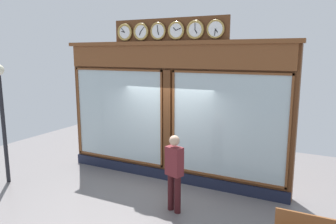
{
  "coord_description": "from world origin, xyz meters",
  "views": [
    {
      "loc": [
        -3.7,
        7.27,
        3.36
      ],
      "look_at": [
        0.0,
        0.0,
        1.87
      ],
      "focal_mm": 34.13,
      "sensor_mm": 36.0,
      "label": 1
    }
  ],
  "objects": [
    {
      "name": "pedestrian",
      "position": [
        -0.9,
        1.48,
        0.93
      ],
      "size": [
        0.41,
        0.32,
        1.69
      ],
      "color": "#3A1316",
      "rests_on": "ground_plane"
    },
    {
      "name": "street_lamp",
      "position": [
        3.73,
        2.04,
        2.09
      ],
      "size": [
        0.28,
        0.28,
        3.1
      ],
      "color": "black",
      "rests_on": "ground_plane"
    },
    {
      "name": "shop_facade",
      "position": [
        0.0,
        -0.12,
        1.89
      ],
      "size": [
        6.37,
        0.42,
        4.23
      ],
      "color": "#5B3319",
      "rests_on": "ground_plane"
    }
  ]
}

